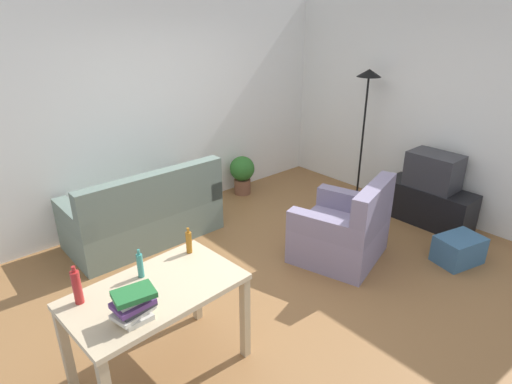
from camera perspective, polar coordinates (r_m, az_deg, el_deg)
ground_plane at (r=4.52m, az=3.30°, el=-11.13°), size 5.20×4.40×0.02m
wall_rear at (r=5.63m, az=-12.52°, el=10.57°), size 5.20×0.10×2.70m
wall_right at (r=5.99m, az=21.99°, el=10.19°), size 0.10×4.40×2.70m
couch at (r=5.17m, az=-14.47°, el=-3.11°), size 1.72×0.84×0.92m
tv_stand at (r=5.87m, az=21.88°, el=-1.57°), size 0.44×1.10×0.48m
tv at (r=5.70m, az=22.59°, el=2.64°), size 0.41×0.60×0.44m
torchiere_lamp at (r=6.03m, az=14.49°, el=11.83°), size 0.32×0.32×1.81m
desk at (r=3.18m, az=-13.12°, el=-13.98°), size 1.24×0.77×0.76m
potted_plant at (r=6.26m, az=-1.85°, el=2.63°), size 0.36×0.36×0.57m
armchair at (r=4.75m, az=11.67°, el=-5.12°), size 1.10×1.06×0.92m
storage_box at (r=5.14m, az=25.37°, el=-6.93°), size 0.55×0.45×0.30m
bottle_red at (r=3.07m, az=-22.73°, el=-11.56°), size 0.06×0.06×0.28m
bottle_tall at (r=3.21m, az=-15.17°, el=-9.37°), size 0.05×0.05×0.22m
bottle_amber at (r=3.43m, az=-8.93°, el=-6.59°), size 0.05×0.05×0.22m
book_stack at (r=2.84m, az=-15.94°, el=-14.22°), size 0.29×0.22×0.20m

